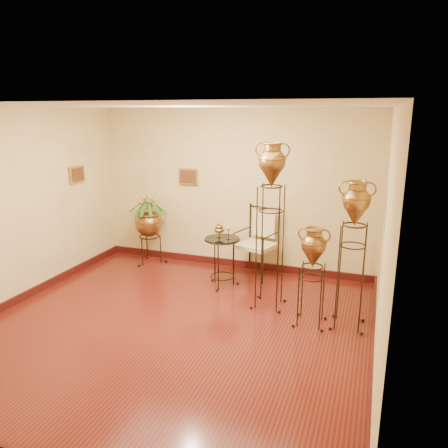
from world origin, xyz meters
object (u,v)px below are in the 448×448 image
(amphora_tall, at_px, (270,225))
(planter_urn, at_px, (149,220))
(armchair, at_px, (256,243))
(amphora_mid, at_px, (352,255))
(side_table, at_px, (222,261))

(amphora_tall, xyz_separation_m, planter_urn, (-2.54, 1.09, -0.40))
(armchair, bearing_deg, amphora_mid, -24.48)
(amphora_mid, distance_m, side_table, 2.22)
(armchair, bearing_deg, amphora_tall, -50.35)
(planter_urn, bearing_deg, armchair, -0.00)
(amphora_tall, distance_m, amphora_mid, 1.18)
(amphora_mid, bearing_deg, planter_urn, 159.83)
(planter_urn, relative_size, armchair, 1.24)
(amphora_tall, height_order, armchair, amphora_tall)
(side_table, bearing_deg, planter_urn, 159.53)
(amphora_mid, xyz_separation_m, side_table, (-2.01, 0.73, -0.57))
(side_table, bearing_deg, amphora_mid, -19.93)
(amphora_tall, height_order, side_table, amphora_tall)
(amphora_mid, relative_size, planter_urn, 1.34)
(planter_urn, height_order, armchair, planter_urn)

